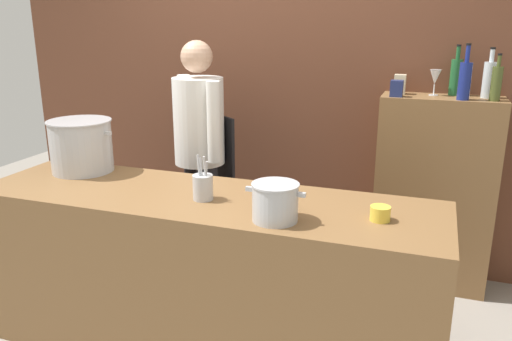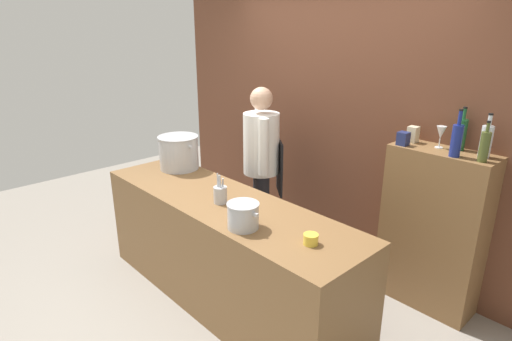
# 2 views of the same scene
# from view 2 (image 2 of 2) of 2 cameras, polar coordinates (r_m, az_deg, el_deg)

# --- Properties ---
(ground_plane) EXTENTS (8.00, 8.00, 0.00)m
(ground_plane) POSITION_cam_2_polar(r_m,az_deg,el_deg) (3.74, -4.09, -16.83)
(ground_plane) COLOR gray
(brick_back_panel) EXTENTS (4.40, 0.10, 3.00)m
(brick_back_panel) POSITION_cam_2_polar(r_m,az_deg,el_deg) (4.10, 10.95, 9.10)
(brick_back_panel) COLOR brown
(brick_back_panel) RESTS_ON ground_plane
(prep_counter) EXTENTS (2.49, 0.70, 0.90)m
(prep_counter) POSITION_cam_2_polar(r_m,az_deg,el_deg) (3.49, -4.26, -10.85)
(prep_counter) COLOR brown
(prep_counter) RESTS_ON ground_plane
(bar_cabinet) EXTENTS (0.76, 0.32, 1.31)m
(bar_cabinet) POSITION_cam_2_polar(r_m,az_deg,el_deg) (3.64, 22.74, -7.44)
(bar_cabinet) COLOR brown
(bar_cabinet) RESTS_ON ground_plane
(chef) EXTENTS (0.45, 0.42, 1.66)m
(chef) POSITION_cam_2_polar(r_m,az_deg,el_deg) (4.02, 0.77, 1.39)
(chef) COLOR black
(chef) RESTS_ON ground_plane
(stockpot_large) EXTENTS (0.43, 0.38, 0.31)m
(stockpot_large) POSITION_cam_2_polar(r_m,az_deg,el_deg) (4.02, -10.41, 2.42)
(stockpot_large) COLOR #B7BABF
(stockpot_large) RESTS_ON prep_counter
(stockpot_small) EXTENTS (0.28, 0.22, 0.18)m
(stockpot_small) POSITION_cam_2_polar(r_m,az_deg,el_deg) (2.82, -1.76, -6.12)
(stockpot_small) COLOR #B7BABF
(stockpot_small) RESTS_ON prep_counter
(utensil_crock) EXTENTS (0.10, 0.10, 0.24)m
(utensil_crock) POSITION_cam_2_polar(r_m,az_deg,el_deg) (3.22, -4.85, -3.23)
(utensil_crock) COLOR #B7BABF
(utensil_crock) RESTS_ON prep_counter
(butter_jar) EXTENTS (0.09, 0.09, 0.07)m
(butter_jar) POSITION_cam_2_polar(r_m,az_deg,el_deg) (2.67, 7.42, -9.20)
(butter_jar) COLOR yellow
(butter_jar) RESTS_ON prep_counter
(wine_bottle_cobalt) EXTENTS (0.07, 0.07, 0.34)m
(wine_bottle_cobalt) POSITION_cam_2_polar(r_m,az_deg,el_deg) (3.26, 25.50, 3.80)
(wine_bottle_cobalt) COLOR navy
(wine_bottle_cobalt) RESTS_ON bar_cabinet
(wine_bottle_olive) EXTENTS (0.06, 0.06, 0.28)m
(wine_bottle_olive) POSITION_cam_2_polar(r_m,az_deg,el_deg) (3.22, 28.52, 2.92)
(wine_bottle_olive) COLOR #475123
(wine_bottle_olive) RESTS_ON bar_cabinet
(wine_bottle_green) EXTENTS (0.07, 0.07, 0.32)m
(wine_bottle_green) POSITION_cam_2_polar(r_m,az_deg,el_deg) (3.45, 26.01, 4.50)
(wine_bottle_green) COLOR #1E592D
(wine_bottle_green) RESTS_ON bar_cabinet
(wine_bottle_clear) EXTENTS (0.08, 0.08, 0.31)m
(wine_bottle_clear) POSITION_cam_2_polar(r_m,az_deg,el_deg) (3.33, 28.69, 3.56)
(wine_bottle_clear) COLOR silver
(wine_bottle_clear) RESTS_ON bar_cabinet
(wine_glass_short) EXTENTS (0.07, 0.07, 0.17)m
(wine_glass_short) POSITION_cam_2_polar(r_m,az_deg,el_deg) (3.44, 23.73, 4.65)
(wine_glass_short) COLOR silver
(wine_glass_short) RESTS_ON bar_cabinet
(spice_tin_cream) EXTENTS (0.07, 0.07, 0.13)m
(spice_tin_cream) POSITION_cam_2_polar(r_m,az_deg,el_deg) (3.54, 20.47, 4.60)
(spice_tin_cream) COLOR beige
(spice_tin_cream) RESTS_ON bar_cabinet
(spice_tin_navy) EXTENTS (0.08, 0.08, 0.10)m
(spice_tin_navy) POSITION_cam_2_polar(r_m,az_deg,el_deg) (3.44, 19.30, 4.09)
(spice_tin_navy) COLOR navy
(spice_tin_navy) RESTS_ON bar_cabinet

